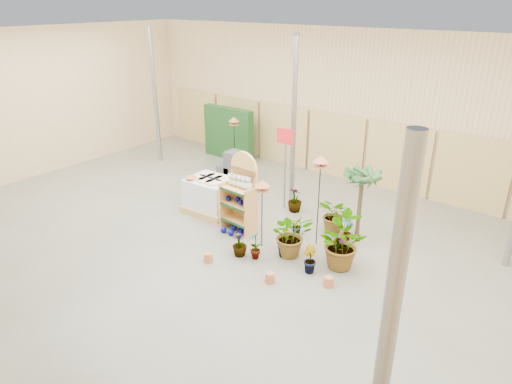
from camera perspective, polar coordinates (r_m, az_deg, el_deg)
room at (r=10.16m, az=-3.40°, el=5.68°), size 15.20×12.10×4.70m
display_shelf at (r=10.97m, az=-1.75°, el=-0.32°), size 0.85×0.57×1.95m
teddy_bears at (r=10.75m, az=-1.96°, el=1.17°), size 0.73×0.20×0.32m
gazing_balls_shelf at (r=10.94m, az=-2.11°, el=-1.09°), size 0.72×0.25×0.14m
gazing_balls_floor at (r=11.03m, az=-2.81°, el=-4.92°), size 0.63×0.39×0.15m
pallet_stack at (r=12.07m, az=-5.64°, el=-0.37°), size 1.35×1.14×0.96m
charcoal_planters at (r=13.98m, az=-2.98°, el=2.86°), size 0.80×0.50×1.00m
trellis_stock at (r=16.03m, az=-3.45°, el=7.35°), size 2.00×0.30×1.80m
offer_sign at (r=11.86m, az=3.65°, el=4.99°), size 0.50×0.08×2.20m
bird_table_front at (r=9.89m, az=0.77°, el=0.84°), size 0.34×0.34×1.63m
bird_table_right at (r=9.91m, az=8.11°, el=3.69°), size 0.34×0.34×2.15m
bird_table_back at (r=14.59m, az=-2.78°, el=8.86°), size 0.34×0.34×1.79m
palm at (r=10.68m, az=13.17°, el=1.90°), size 0.70×0.70×1.76m
potted_plant_1 at (r=10.04m, az=3.63°, el=-6.51°), size 0.33×0.38×0.60m
potted_plant_2 at (r=10.00m, az=4.43°, el=-5.31°), size 1.20×1.21×1.01m
potted_plant_3 at (r=9.85m, az=10.22°, el=-7.02°), size 0.57×0.57×0.74m
potted_plant_4 at (r=10.79m, az=11.31°, el=-4.41°), size 0.29×0.40×0.70m
potted_plant_5 at (r=10.94m, az=5.20°, el=-4.14°), size 0.28×0.32×0.52m
potted_plant_6 at (r=11.13m, az=9.87°, el=-2.87°), size 0.97×0.90×0.88m
potted_plant_7 at (r=10.06m, az=-2.07°, el=-6.47°), size 0.38×0.38×0.58m
potted_plant_8 at (r=9.92m, az=-0.07°, el=-6.47°), size 0.33×0.42×0.71m
potted_plant_9 at (r=9.55m, az=6.68°, el=-8.37°), size 0.41×0.39×0.58m
potted_plant_10 at (r=9.68m, az=10.31°, el=-6.21°), size 1.36×1.33×1.15m
potted_plant_11 at (r=12.09m, az=4.88°, el=-0.93°), size 0.40×0.40×0.68m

